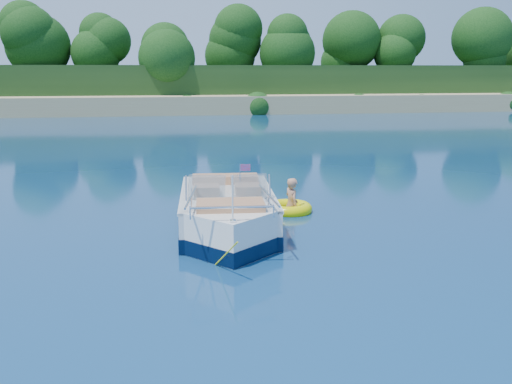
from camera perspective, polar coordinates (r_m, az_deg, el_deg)
ground at (r=12.73m, az=-8.06°, el=-4.78°), size 160.00×160.00×0.00m
shoreline at (r=76.00m, az=-9.25°, el=10.03°), size 170.00×59.00×6.00m
treeline at (r=53.23m, az=-9.29°, el=14.07°), size 150.00×7.12×8.19m
motorboat at (r=13.11m, az=-2.83°, el=-2.41°), size 2.42×6.01×2.00m
tow_tube at (r=15.07m, az=3.29°, el=-1.67°), size 1.39×1.39×0.33m
boy at (r=15.03m, az=3.50°, el=-2.03°), size 0.54×0.87×1.60m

